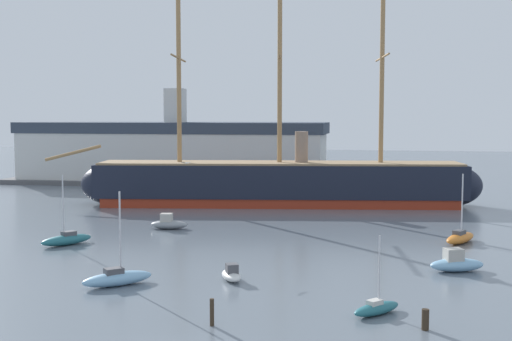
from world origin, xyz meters
TOP-DOWN VIEW (x-y plane):
  - tall_ship at (-3.46, 57.99)m, footprint 59.07×15.70m
  - sailboat_foreground_left at (-8.37, 13.50)m, footprint 4.92×4.74m
  - sailboat_foreground_right at (10.19, 9.88)m, footprint 3.38×3.59m
  - motorboat_near_centre at (-0.58, 16.56)m, footprint 2.48×3.33m
  - sailboat_mid_left at (-18.99, 26.88)m, footprint 4.21×5.05m
  - motorboat_mid_right at (16.21, 22.74)m, footprint 4.72×3.13m
  - motorboat_alongside_bow at (-12.29, 37.26)m, footprint 4.17×2.13m
  - sailboat_alongside_stern at (17.76, 34.86)m, footprint 3.88×5.22m
  - motorboat_far_left at (-27.24, 57.17)m, footprint 4.93×3.56m
  - motorboat_distant_centre at (0.51, 66.24)m, footprint 3.79×2.44m
  - mooring_piling_nearest at (12.99, 7.36)m, footprint 0.43×0.43m
  - mooring_piling_left_pair at (0.73, 5.77)m, footprint 0.26×0.26m
  - dockside_warehouse_left at (-26.70, 82.67)m, footprint 59.20×14.26m
  - seagull_in_flight at (-6.82, 25.93)m, footprint 0.59×1.10m

SIDE VIEW (x-z plane):
  - sailboat_foreground_right at x=10.19m, z-range -2.05..2.88m
  - motorboat_near_centre at x=-0.58m, z-range -0.19..1.10m
  - motorboat_distant_centre at x=0.51m, z-range -0.22..1.26m
  - sailboat_mid_left at x=-18.99m, z-range -2.77..3.88m
  - sailboat_alongside_stern at x=17.76m, z-range -2.78..3.90m
  - sailboat_foreground_left at x=-8.37m, z-range -2.85..4.00m
  - motorboat_alongside_bow at x=-12.29m, z-range -0.25..1.43m
  - mooring_piling_nearest at x=12.99m, z-range 0.00..1.22m
  - motorboat_mid_right at x=16.21m, z-range -0.27..1.56m
  - motorboat_far_left at x=-27.24m, z-range -0.28..1.63m
  - mooring_piling_left_pair at x=0.73m, z-range 0.00..1.63m
  - tall_ship at x=-3.46m, z-range -11.15..17.36m
  - dockside_warehouse_left at x=-26.70m, z-range -2.97..13.82m
  - seagull_in_flight at x=-6.82m, z-range 7.98..8.12m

